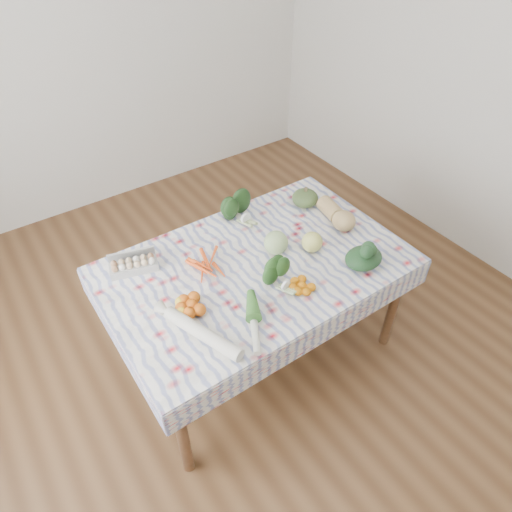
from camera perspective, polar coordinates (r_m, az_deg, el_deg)
ground at (r=3.09m, az=0.00°, el=-11.42°), size 4.50×4.50×0.00m
wall_back at (r=4.07m, az=-20.14°, el=24.14°), size 4.00×0.04×2.80m
dining_table at (r=2.58m, az=0.00°, el=-2.35°), size 1.60×1.00×0.75m
tablecloth at (r=2.53m, az=0.00°, el=-1.08°), size 1.66×1.06×0.01m
egg_carton at (r=2.55m, az=-15.03°, el=-1.20°), size 0.27×0.17×0.07m
carrot_bunch at (r=2.50m, az=-6.05°, el=-1.35°), size 0.24×0.23×0.04m
kale_bunch at (r=2.79m, az=-2.05°, el=5.84°), size 0.20×0.18×0.16m
kabocha_squash at (r=2.95m, az=6.15°, el=7.23°), size 0.20×0.20×0.11m
cabbage at (r=2.56m, az=2.51°, el=1.67°), size 0.17×0.17×0.14m
butternut_squash at (r=2.82m, az=10.06°, el=5.34°), size 0.18×0.31×0.14m
orange_cluster at (r=2.29m, az=-8.05°, el=-6.07°), size 0.24×0.24×0.07m
broccoli at (r=2.37m, az=2.93°, el=-2.84°), size 0.17×0.17×0.11m
mandarin_cluster at (r=2.39m, az=5.79°, el=-3.61°), size 0.17×0.17×0.05m
grapefruit at (r=2.60m, az=7.03°, el=1.75°), size 0.16×0.16×0.12m
spinach_bag at (r=2.56m, az=13.29°, el=-0.25°), size 0.22×0.18×0.10m
daikon at (r=2.17m, az=-6.68°, el=-9.58°), size 0.22×0.46×0.07m
leek at (r=2.21m, az=-0.25°, el=-8.37°), size 0.21×0.33×0.04m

